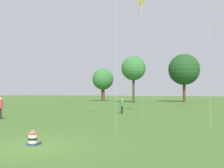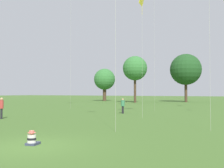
# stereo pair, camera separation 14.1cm
# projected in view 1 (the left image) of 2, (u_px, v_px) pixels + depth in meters

# --- Properties ---
(ground_plane) EXTENTS (300.00, 300.00, 0.00)m
(ground_plane) POSITION_uv_depth(u_px,v_px,m) (32.00, 147.00, 10.63)
(ground_plane) COLOR #426628
(seated_toddler) EXTENTS (0.55, 0.63, 0.61)m
(seated_toddler) POSITION_uv_depth(u_px,v_px,m) (33.00, 139.00, 10.91)
(seated_toddler) COLOR #383D56
(seated_toddler) RESTS_ON ground
(person_standing_0) EXTENTS (0.39, 0.39, 1.77)m
(person_standing_0) POSITION_uv_depth(u_px,v_px,m) (1.00, 106.00, 21.62)
(person_standing_0) COLOR black
(person_standing_0) RESTS_ON ground
(person_standing_2) EXTENTS (0.51, 0.51, 1.56)m
(person_standing_2) POSITION_uv_depth(u_px,v_px,m) (122.00, 105.00, 27.34)
(person_standing_2) COLOR black
(person_standing_2) RESTS_ON ground
(kite_1) EXTENTS (0.43, 1.12, 10.94)m
(kite_1) POSITION_uv_depth(u_px,v_px,m) (141.00, 2.00, 22.90)
(kite_1) COLOR yellow
(kite_1) RESTS_ON ground
(distant_tree_0) EXTENTS (5.26, 5.26, 10.05)m
(distant_tree_0) POSITION_uv_depth(u_px,v_px,m) (133.00, 68.00, 56.45)
(distant_tree_0) COLOR #473323
(distant_tree_0) RESTS_ON ground
(distant_tree_1) EXTENTS (7.09, 7.09, 10.99)m
(distant_tree_1) POSITION_uv_depth(u_px,v_px,m) (184.00, 70.00, 59.79)
(distant_tree_1) COLOR #473323
(distant_tree_1) RESTS_ON ground
(distant_tree_2) EXTENTS (5.49, 5.49, 8.39)m
(distant_tree_2) POSITION_uv_depth(u_px,v_px,m) (103.00, 79.00, 68.03)
(distant_tree_2) COLOR #473323
(distant_tree_2) RESTS_ON ground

